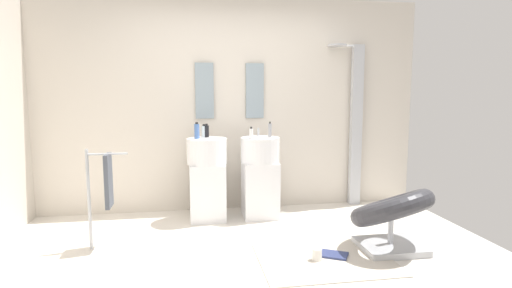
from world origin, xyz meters
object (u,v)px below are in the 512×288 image
at_px(magazine_navy, 332,254).
at_px(coffee_mug, 317,254).
at_px(shower_column, 355,122).
at_px(lounge_chair, 391,213).
at_px(soap_bottle_white, 251,133).
at_px(soap_bottle_black, 207,131).
at_px(towel_rack, 105,183).
at_px(pedestal_sink_left, 207,177).
at_px(soap_bottle_grey, 270,130).
at_px(soap_bottle_clear, 204,131).
at_px(pedestal_sink_right, 260,175).
at_px(soap_bottle_blue, 197,131).

relative_size(magazine_navy, coffee_mug, 2.59).
distance_m(shower_column, coffee_mug, 2.22).
xyz_separation_m(lounge_chair, soap_bottle_white, (-1.14, 1.10, 0.65)).
relative_size(shower_column, soap_bottle_black, 13.09).
xyz_separation_m(towel_rack, soap_bottle_white, (1.47, 0.63, 0.37)).
relative_size(pedestal_sink_left, soap_bottle_grey, 5.78).
distance_m(soap_bottle_white, soap_bottle_grey, 0.26).
xyz_separation_m(coffee_mug, soap_bottle_clear, (-0.90, 1.49, 0.95)).
distance_m(towel_rack, soap_bottle_black, 1.36).
bearing_deg(towel_rack, soap_bottle_clear, 42.60).
height_order(towel_rack, magazine_navy, towel_rack).
bearing_deg(towel_rack, soap_bottle_black, 41.19).
xyz_separation_m(shower_column, soap_bottle_black, (-1.90, -0.21, -0.07)).
relative_size(pedestal_sink_left, soap_bottle_black, 6.65).
relative_size(towel_rack, magazine_navy, 3.55).
bearing_deg(soap_bottle_white, magazine_navy, -64.73).
bearing_deg(towel_rack, soap_bottle_grey, 23.13).
bearing_deg(magazine_navy, lounge_chair, 36.18).
xyz_separation_m(pedestal_sink_left, pedestal_sink_right, (0.61, 0.00, 0.00)).
xyz_separation_m(towel_rack, soap_bottle_black, (0.98, 0.86, 0.38)).
distance_m(pedestal_sink_left, towel_rack, 1.23).
xyz_separation_m(pedestal_sink_left, soap_bottle_grey, (0.73, -0.01, 0.53)).
distance_m(pedestal_sink_left, lounge_chair, 2.04).
bearing_deg(lounge_chair, magazine_navy, -173.52).
distance_m(magazine_navy, soap_bottle_grey, 1.65).
xyz_separation_m(pedestal_sink_left, towel_rack, (-0.97, -0.74, 0.13)).
distance_m(soap_bottle_blue, soap_bottle_grey, 0.84).
relative_size(shower_column, soap_bottle_blue, 11.07).
distance_m(lounge_chair, magazine_navy, 0.68).
bearing_deg(lounge_chair, pedestal_sink_right, 130.10).
bearing_deg(soap_bottle_grey, pedestal_sink_right, 175.52).
height_order(soap_bottle_white, soap_bottle_clear, soap_bottle_clear).
relative_size(shower_column, lounge_chair, 1.90).
bearing_deg(pedestal_sink_left, towel_rack, -142.93).
height_order(lounge_chair, soap_bottle_clear, soap_bottle_clear).
relative_size(shower_column, towel_rack, 2.16).
xyz_separation_m(shower_column, soap_bottle_white, (-1.42, -0.44, -0.08)).
height_order(soap_bottle_white, soap_bottle_black, soap_bottle_black).
bearing_deg(magazine_navy, towel_rack, -165.33).
xyz_separation_m(lounge_chair, soap_bottle_grey, (-0.91, 1.20, 0.67)).
bearing_deg(pedestal_sink_right, shower_column, 14.45).
bearing_deg(shower_column, soap_bottle_clear, -174.22).
distance_m(shower_column, soap_bottle_blue, 2.05).
distance_m(pedestal_sink_right, coffee_mug, 1.44).
bearing_deg(soap_bottle_blue, coffee_mug, -53.82).
relative_size(coffee_mug, soap_bottle_clear, 0.69).
xyz_separation_m(pedestal_sink_right, shower_column, (1.30, 0.33, 0.58)).
distance_m(soap_bottle_blue, soap_bottle_clear, 0.17).
distance_m(pedestal_sink_left, soap_bottle_blue, 0.54).
height_order(soap_bottle_blue, soap_bottle_grey, soap_bottle_blue).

